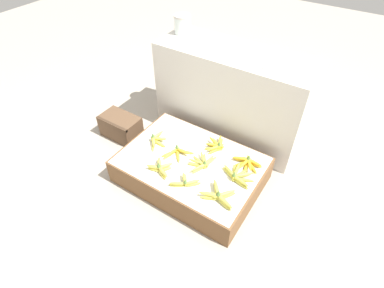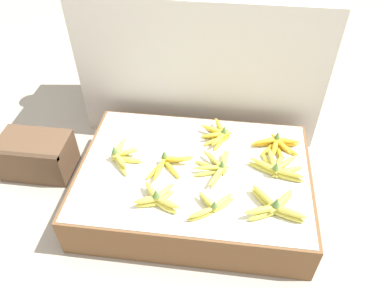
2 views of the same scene
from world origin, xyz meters
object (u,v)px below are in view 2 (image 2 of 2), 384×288
(banana_bunch_front_right, at_px, (274,206))
(banana_bunch_middle_left, at_px, (122,155))
(banana_bunch_front_midleft, at_px, (158,198))
(banana_bunch_back_midright, at_px, (219,134))
(banana_bunch_front_midright, at_px, (211,206))
(banana_bunch_middle_midright, at_px, (217,167))
(banana_bunch_middle_midleft, at_px, (168,164))
(banana_bunch_back_right, at_px, (277,144))
(wooden_crate, at_px, (37,155))
(banana_bunch_middle_right, at_px, (277,168))

(banana_bunch_front_right, relative_size, banana_bunch_middle_left, 1.14)
(banana_bunch_front_midleft, height_order, banana_bunch_middle_left, banana_bunch_front_midleft)
(banana_bunch_middle_left, relative_size, banana_bunch_back_midright, 1.02)
(banana_bunch_front_midright, distance_m, banana_bunch_middle_midright, 0.24)
(banana_bunch_middle_left, bearing_deg, banana_bunch_middle_midleft, -7.03)
(banana_bunch_front_midright, xyz_separation_m, banana_bunch_back_right, (0.29, 0.42, -0.00))
(banana_bunch_front_midleft, distance_m, banana_bunch_middle_midright, 0.33)
(banana_bunch_front_midright, bearing_deg, banana_bunch_middle_midleft, 135.17)
(banana_bunch_front_right, distance_m, banana_bunch_middle_midright, 0.33)
(wooden_crate, bearing_deg, banana_bunch_back_right, 4.24)
(banana_bunch_front_right, relative_size, banana_bunch_back_right, 1.09)
(wooden_crate, bearing_deg, banana_bunch_front_midleft, -23.65)
(banana_bunch_front_midleft, xyz_separation_m, banana_bunch_front_midright, (0.23, -0.01, -0.00))
(banana_bunch_front_midright, bearing_deg, banana_bunch_back_right, 55.37)
(banana_bunch_middle_midleft, distance_m, banana_bunch_back_right, 0.56)
(banana_bunch_middle_left, relative_size, banana_bunch_middle_midleft, 1.10)
(banana_bunch_middle_midleft, distance_m, banana_bunch_middle_midright, 0.23)
(banana_bunch_front_right, relative_size, banana_bunch_middle_midleft, 1.25)
(banana_bunch_middle_left, xyz_separation_m, banana_bunch_middle_midright, (0.46, -0.02, -0.00))
(banana_bunch_back_midright, bearing_deg, banana_bunch_front_right, -58.44)
(banana_bunch_front_midleft, relative_size, banana_bunch_middle_right, 0.78)
(banana_bunch_back_midright, relative_size, banana_bunch_back_right, 0.94)
(banana_bunch_middle_midleft, bearing_deg, banana_bunch_back_right, 21.35)
(banana_bunch_middle_midleft, bearing_deg, banana_bunch_middle_left, 172.97)
(banana_bunch_front_midleft, relative_size, banana_bunch_middle_midright, 0.79)
(wooden_crate, xyz_separation_m, banana_bunch_front_midleft, (0.73, -0.32, 0.15))
(wooden_crate, relative_size, banana_bunch_front_midleft, 1.75)
(banana_bunch_front_midright, xyz_separation_m, banana_bunch_front_right, (0.27, 0.03, 0.00))
(banana_bunch_middle_midright, distance_m, banana_bunch_back_midright, 0.23)
(banana_bunch_middle_left, distance_m, banana_bunch_middle_midright, 0.46)
(banana_bunch_front_midright, height_order, banana_bunch_middle_right, banana_bunch_middle_right)
(banana_bunch_back_midright, bearing_deg, banana_bunch_middle_midright, -88.02)
(wooden_crate, height_order, banana_bunch_middle_midright, banana_bunch_middle_midright)
(wooden_crate, distance_m, banana_bunch_front_midleft, 0.81)
(banana_bunch_back_midright, bearing_deg, banana_bunch_middle_right, -34.80)
(banana_bunch_back_midright, bearing_deg, banana_bunch_middle_midleft, -132.53)
(banana_bunch_front_midleft, xyz_separation_m, banana_bunch_back_right, (0.53, 0.41, -0.00))
(banana_bunch_front_midright, height_order, banana_bunch_middle_midright, banana_bunch_front_midright)
(banana_bunch_middle_midleft, height_order, banana_bunch_middle_midright, banana_bunch_middle_midleft)
(banana_bunch_front_right, bearing_deg, banana_bunch_back_midright, 121.56)
(banana_bunch_middle_right, height_order, banana_bunch_back_midright, same)
(banana_bunch_front_midleft, height_order, banana_bunch_middle_right, banana_bunch_front_midleft)
(banana_bunch_middle_midright, xyz_separation_m, banana_bunch_middle_right, (0.28, 0.03, 0.00))
(banana_bunch_front_midleft, distance_m, banana_bunch_middle_right, 0.58)
(wooden_crate, xyz_separation_m, banana_bunch_middle_midright, (0.97, -0.10, 0.14))
(banana_bunch_front_midright, distance_m, banana_bunch_middle_left, 0.52)
(banana_bunch_front_right, relative_size, banana_bunch_back_midright, 1.16)
(wooden_crate, height_order, banana_bunch_back_midright, banana_bunch_back_midright)
(banana_bunch_middle_midright, bearing_deg, banana_bunch_front_right, -38.61)
(banana_bunch_front_midright, relative_size, banana_bunch_back_midright, 0.89)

